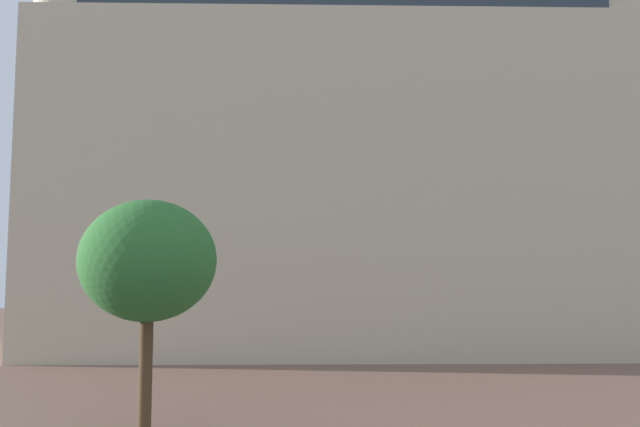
% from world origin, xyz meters
% --- Properties ---
extents(landmark_building, '(28.69, 10.19, 31.71)m').
position_xyz_m(landmark_building, '(1.44, 30.51, 9.54)').
color(landmark_building, beige).
rests_on(landmark_building, ground_plane).
extents(tree_curb_far, '(3.14, 3.14, 5.49)m').
position_xyz_m(tree_curb_far, '(-3.82, 13.49, 4.05)').
color(tree_curb_far, '#4C3823').
rests_on(tree_curb_far, ground_plane).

